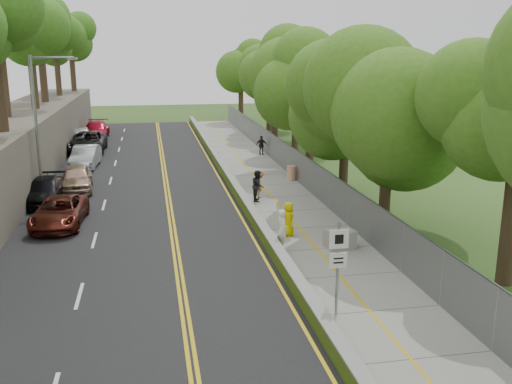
{
  "coord_description": "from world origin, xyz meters",
  "views": [
    {
      "loc": [
        -4.54,
        -18.98,
        8.3
      ],
      "look_at": [
        0.5,
        8.0,
        1.4
      ],
      "focal_mm": 40.0,
      "sensor_mm": 36.0,
      "label": 1
    }
  ],
  "objects_px": {
    "signpost": "(338,258)",
    "painter_0": "(288,219)",
    "concrete_block": "(340,239)",
    "person_far": "(262,145)",
    "construction_barrel": "(291,173)",
    "car_2": "(59,212)",
    "streetlight": "(40,118)"
  },
  "relations": [
    {
      "from": "car_2",
      "to": "person_far",
      "type": "xyz_separation_m",
      "value": [
        13.2,
        16.79,
        0.1
      ]
    },
    {
      "from": "streetlight",
      "to": "painter_0",
      "type": "height_order",
      "value": "streetlight"
    },
    {
      "from": "signpost",
      "to": "painter_0",
      "type": "xyz_separation_m",
      "value": [
        0.4,
        8.08,
        -1.14
      ]
    },
    {
      "from": "signpost",
      "to": "person_far",
      "type": "relative_size",
      "value": 2.03
    },
    {
      "from": "streetlight",
      "to": "car_2",
      "type": "height_order",
      "value": "streetlight"
    },
    {
      "from": "signpost",
      "to": "car_2",
      "type": "height_order",
      "value": "signpost"
    },
    {
      "from": "painter_0",
      "to": "person_far",
      "type": "relative_size",
      "value": 1.02
    },
    {
      "from": "signpost",
      "to": "painter_0",
      "type": "bearing_deg",
      "value": 87.17
    },
    {
      "from": "concrete_block",
      "to": "painter_0",
      "type": "relative_size",
      "value": 0.76
    },
    {
      "from": "signpost",
      "to": "concrete_block",
      "type": "height_order",
      "value": "signpost"
    },
    {
      "from": "painter_0",
      "to": "person_far",
      "type": "height_order",
      "value": "painter_0"
    },
    {
      "from": "person_far",
      "to": "construction_barrel",
      "type": "bearing_deg",
      "value": 109.27
    },
    {
      "from": "construction_barrel",
      "to": "concrete_block",
      "type": "height_order",
      "value": "construction_barrel"
    },
    {
      "from": "painter_0",
      "to": "concrete_block",
      "type": "bearing_deg",
      "value": -136.89
    },
    {
      "from": "car_2",
      "to": "streetlight",
      "type": "bearing_deg",
      "value": 107.86
    },
    {
      "from": "streetlight",
      "to": "painter_0",
      "type": "distance_m",
      "value": 15.37
    },
    {
      "from": "signpost",
      "to": "car_2",
      "type": "relative_size",
      "value": 0.64
    },
    {
      "from": "streetlight",
      "to": "person_far",
      "type": "bearing_deg",
      "value": 37.77
    },
    {
      "from": "signpost",
      "to": "painter_0",
      "type": "distance_m",
      "value": 8.17
    },
    {
      "from": "concrete_block",
      "to": "person_far",
      "type": "bearing_deg",
      "value": 87.44
    },
    {
      "from": "construction_barrel",
      "to": "person_far",
      "type": "bearing_deg",
      "value": 90.61
    },
    {
      "from": "streetlight",
      "to": "concrete_block",
      "type": "bearing_deg",
      "value": -38.84
    },
    {
      "from": "streetlight",
      "to": "car_2",
      "type": "bearing_deg",
      "value": -74.92
    },
    {
      "from": "concrete_block",
      "to": "person_far",
      "type": "height_order",
      "value": "person_far"
    },
    {
      "from": "concrete_block",
      "to": "person_far",
      "type": "xyz_separation_m",
      "value": [
        1.0,
        22.36,
        0.37
      ]
    },
    {
      "from": "construction_barrel",
      "to": "painter_0",
      "type": "relative_size",
      "value": 0.6
    },
    {
      "from": "construction_barrel",
      "to": "concrete_block",
      "type": "relative_size",
      "value": 0.79
    },
    {
      "from": "painter_0",
      "to": "construction_barrel",
      "type": "bearing_deg",
      "value": -11.8
    },
    {
      "from": "signpost",
      "to": "person_far",
      "type": "height_order",
      "value": "signpost"
    },
    {
      "from": "car_2",
      "to": "person_far",
      "type": "relative_size",
      "value": 3.16
    },
    {
      "from": "signpost",
      "to": "person_far",
      "type": "xyz_separation_m",
      "value": [
        3.15,
        28.38,
        -1.15
      ]
    },
    {
      "from": "streetlight",
      "to": "car_2",
      "type": "relative_size",
      "value": 1.66
    }
  ]
}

